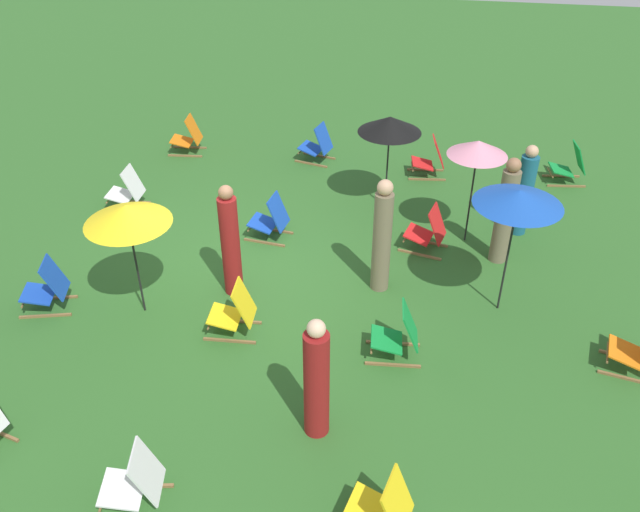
% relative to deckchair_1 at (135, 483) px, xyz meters
% --- Properties ---
extents(ground_plane, '(40.00, 40.00, 0.00)m').
position_rel_deckchair_1_xyz_m(ground_plane, '(-4.37, 0.00, -0.37)').
color(ground_plane, '#2D6026').
extents(deckchair_1, '(0.62, 0.84, 0.83)m').
position_rel_deckchair_1_xyz_m(deckchair_1, '(0.00, 0.00, 0.00)').
color(deckchair_1, olive).
rests_on(deckchair_1, ground).
extents(deckchair_2, '(0.51, 0.78, 0.83)m').
position_rel_deckchair_1_xyz_m(deckchair_2, '(-6.08, -2.77, 0.00)').
color(deckchair_2, olive).
rests_on(deckchair_2, ground).
extents(deckchair_3, '(0.66, 0.86, 0.83)m').
position_rel_deckchair_1_xyz_m(deckchair_3, '(-3.01, -2.68, 0.00)').
color(deckchair_3, olive).
rests_on(deckchair_3, ground).
extents(deckchair_4, '(0.64, 0.85, 0.83)m').
position_rel_deckchair_1_xyz_m(deckchair_4, '(-5.61, 2.84, 0.00)').
color(deckchair_4, olive).
rests_on(deckchair_4, ground).
extents(deckchair_5, '(0.52, 0.79, 0.83)m').
position_rel_deckchair_1_xyz_m(deckchair_5, '(-2.95, 0.23, 0.00)').
color(deckchair_5, olive).
rests_on(deckchair_5, ground).
extents(deckchair_6, '(0.57, 0.81, 0.83)m').
position_rel_deckchair_1_xyz_m(deckchair_6, '(-8.44, 2.78, 0.00)').
color(deckchair_6, olive).
rests_on(deckchair_6, ground).
extents(deckchair_7, '(0.54, 0.80, 0.83)m').
position_rel_deckchair_1_xyz_m(deckchair_7, '(-2.86, 2.55, 0.00)').
color(deckchair_7, olive).
rests_on(deckchair_7, ground).
extents(deckchair_8, '(0.55, 0.80, 0.83)m').
position_rel_deckchair_1_xyz_m(deckchair_8, '(-8.64, -2.49, 0.00)').
color(deckchair_8, olive).
rests_on(deckchair_8, ground).
extents(deckchair_9, '(0.64, 0.85, 0.83)m').
position_rel_deckchair_1_xyz_m(deckchair_9, '(-0.14, 2.60, 0.00)').
color(deckchair_9, olive).
rests_on(deckchair_9, ground).
extents(deckchair_10, '(0.62, 0.84, 0.83)m').
position_rel_deckchair_1_xyz_m(deckchair_10, '(-3.12, 5.71, 0.00)').
color(deckchair_10, olive).
rests_on(deckchair_10, ground).
extents(deckchair_11, '(0.57, 0.81, 0.83)m').
position_rel_deckchair_1_xyz_m(deckchair_11, '(-8.64, 5.55, 0.00)').
color(deckchair_11, olive).
rests_on(deckchair_11, ground).
extents(deckchair_12, '(0.65, 0.85, 0.83)m').
position_rel_deckchair_1_xyz_m(deckchair_12, '(-8.71, 0.38, 0.00)').
color(deckchair_12, olive).
rests_on(deckchair_12, ground).
extents(deckchair_13, '(0.57, 0.81, 0.83)m').
position_rel_deckchair_1_xyz_m(deckchair_13, '(-5.53, 0.13, 0.00)').
color(deckchair_13, olive).
rests_on(deckchair_13, ground).
extents(umbrella_0, '(1.15, 1.15, 1.81)m').
position_rel_deckchair_1_xyz_m(umbrella_0, '(-7.00, 2.00, 1.29)').
color(umbrella_0, black).
rests_on(umbrella_0, ground).
extents(umbrella_1, '(1.22, 1.22, 1.82)m').
position_rel_deckchair_1_xyz_m(umbrella_1, '(-3.20, -1.28, 1.30)').
color(umbrella_1, black).
rests_on(umbrella_1, ground).
extents(umbrella_2, '(1.23, 1.23, 2.02)m').
position_rel_deckchair_1_xyz_m(umbrella_2, '(-4.18, 3.98, 1.54)').
color(umbrella_2, black).
rests_on(umbrella_2, ground).
extents(umbrella_3, '(0.99, 0.99, 1.88)m').
position_rel_deckchair_1_xyz_m(umbrella_3, '(-6.05, 3.50, 1.38)').
color(umbrella_3, black).
rests_on(umbrella_3, ground).
extents(person_0, '(0.36, 0.36, 1.90)m').
position_rel_deckchair_1_xyz_m(person_0, '(-4.40, 2.15, 0.55)').
color(person_0, '#72664C').
rests_on(person_0, ground).
extents(person_1, '(0.40, 0.40, 1.68)m').
position_rel_deckchair_1_xyz_m(person_1, '(-6.50, 4.42, 0.42)').
color(person_1, '#195972').
rests_on(person_1, ground).
extents(person_2, '(0.41, 0.41, 1.71)m').
position_rel_deckchair_1_xyz_m(person_2, '(-1.37, 1.70, 0.44)').
color(person_2, maroon).
rests_on(person_2, ground).
extents(person_3, '(0.32, 0.32, 1.87)m').
position_rel_deckchair_1_xyz_m(person_3, '(-5.53, 4.03, 0.53)').
color(person_3, '#72664C').
rests_on(person_3, ground).
extents(person_4, '(0.39, 0.39, 1.86)m').
position_rel_deckchair_1_xyz_m(person_4, '(-3.90, -0.08, 0.52)').
color(person_4, maroon).
rests_on(person_4, ground).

